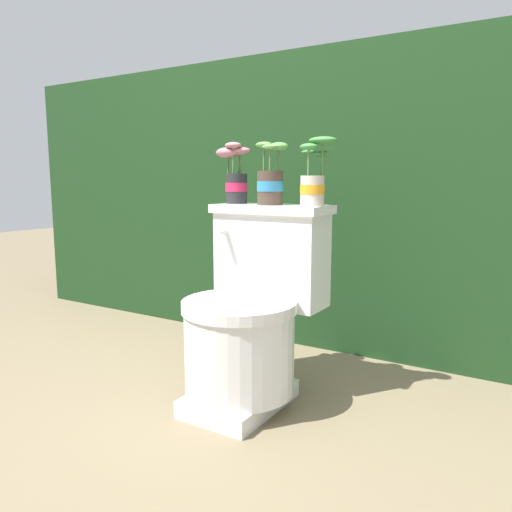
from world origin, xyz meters
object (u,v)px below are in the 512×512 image
object	(u,v)px
potted_plant_left	(235,175)
potted_plant_middle	(314,178)
toilet	(251,317)
potted_plant_midleft	(270,181)

from	to	relation	value
potted_plant_left	potted_plant_middle	xyz separation A→B (m)	(0.34, -0.03, -0.01)
toilet	potted_plant_left	xyz separation A→B (m)	(-0.17, 0.16, 0.49)
toilet	potted_plant_middle	world-z (taller)	potted_plant_middle
potted_plant_left	potted_plant_midleft	world-z (taller)	potted_plant_left
toilet	potted_plant_left	world-z (taller)	potted_plant_left
potted_plant_left	potted_plant_middle	world-z (taller)	potted_plant_middle
potted_plant_left	potted_plant_midleft	distance (m)	0.17
potted_plant_left	potted_plant_middle	size ratio (longest dim) A/B	0.98
toilet	potted_plant_middle	distance (m)	0.52
toilet	potted_plant_left	bearing A→B (deg)	136.56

